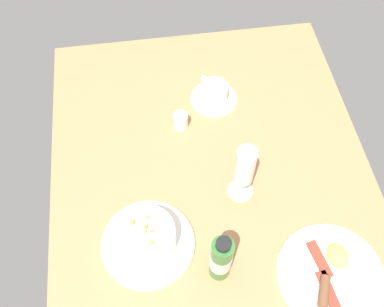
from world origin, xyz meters
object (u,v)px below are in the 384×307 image
(creamer_jug, at_px, (181,121))
(porridge_bowl, at_px, (147,239))
(wine_glass, at_px, (245,168))
(breakfast_plate, at_px, (331,275))
(coffee_cup, at_px, (214,94))
(sauce_bottle_green, at_px, (221,259))

(creamer_jug, bearing_deg, porridge_bowl, -20.15)
(wine_glass, bearing_deg, breakfast_plate, 33.22)
(breakfast_plate, bearing_deg, wine_glass, -146.78)
(coffee_cup, distance_m, sauce_bottle_green, 0.51)
(wine_glass, bearing_deg, sauce_bottle_green, -24.62)
(breakfast_plate, bearing_deg, sauce_bottle_green, -101.00)
(porridge_bowl, relative_size, creamer_jug, 4.16)
(porridge_bowl, xyz_separation_m, sauce_bottle_green, (0.09, 0.16, 0.04))
(porridge_bowl, xyz_separation_m, coffee_cup, (-0.42, 0.23, -0.01))
(wine_glass, height_order, sauce_bottle_green, wine_glass)
(breakfast_plate, bearing_deg, porridge_bowl, -108.19)
(wine_glass, bearing_deg, coffee_cup, -176.97)
(coffee_cup, bearing_deg, sauce_bottle_green, -8.29)
(porridge_bowl, distance_m, sauce_bottle_green, 0.18)
(porridge_bowl, bearing_deg, coffee_cup, 151.17)
(wine_glass, height_order, breakfast_plate, wine_glass)
(sauce_bottle_green, bearing_deg, coffee_cup, 171.71)
(creamer_jug, xyz_separation_m, wine_glass, (0.23, 0.12, 0.09))
(wine_glass, distance_m, sauce_bottle_green, 0.22)
(sauce_bottle_green, bearing_deg, creamer_jug, -175.46)
(wine_glass, xyz_separation_m, breakfast_plate, (0.24, 0.16, -0.11))
(porridge_bowl, distance_m, coffee_cup, 0.48)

